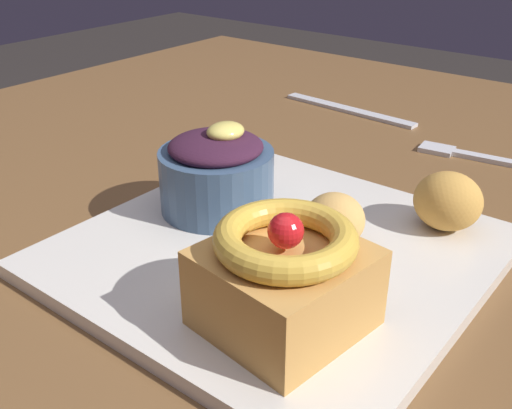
# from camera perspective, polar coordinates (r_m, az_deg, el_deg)

# --- Properties ---
(dining_table) EXTENTS (1.32, 1.01, 0.73)m
(dining_table) POSITION_cam_1_polar(r_m,az_deg,el_deg) (0.53, -9.39, -13.03)
(dining_table) COLOR brown
(dining_table) RESTS_ON ground_plane
(front_plate) EXTENTS (0.29, 0.29, 0.01)m
(front_plate) POSITION_cam_1_polar(r_m,az_deg,el_deg) (0.46, 1.98, -4.51)
(front_plate) COLOR silver
(front_plate) RESTS_ON dining_table
(cake_slice) EXTENTS (0.10, 0.10, 0.08)m
(cake_slice) POSITION_cam_1_polar(r_m,az_deg,el_deg) (0.36, 2.72, -6.83)
(cake_slice) COLOR #C68E47
(cake_slice) RESTS_ON front_plate
(berry_ramekin) EXTENTS (0.09, 0.09, 0.07)m
(berry_ramekin) POSITION_cam_1_polar(r_m,az_deg,el_deg) (0.49, -3.74, 3.05)
(berry_ramekin) COLOR #3D5675
(berry_ramekin) RESTS_ON front_plate
(fritter_front) EXTENTS (0.05, 0.05, 0.04)m
(fritter_front) POSITION_cam_1_polar(r_m,az_deg,el_deg) (0.45, 7.43, -1.44)
(fritter_front) COLOR tan
(fritter_front) RESTS_ON front_plate
(fritter_middle) EXTENTS (0.05, 0.05, 0.05)m
(fritter_middle) POSITION_cam_1_polar(r_m,az_deg,el_deg) (0.49, 17.70, 0.32)
(fritter_middle) COLOR gold
(fritter_middle) RESTS_ON front_plate
(fork) EXTENTS (0.03, 0.13, 0.00)m
(fork) POSITION_cam_1_polar(r_m,az_deg,el_deg) (0.68, 19.53, 4.41)
(fork) COLOR silver
(fork) RESTS_ON dining_table
(knife) EXTENTS (0.03, 0.19, 0.00)m
(knife) POSITION_cam_1_polar(r_m,az_deg,el_deg) (0.79, 8.74, 8.85)
(knife) COLOR silver
(knife) RESTS_ON dining_table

